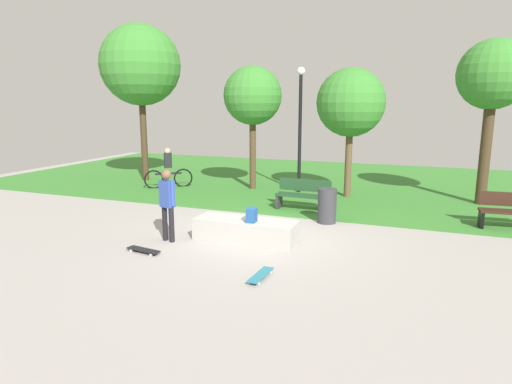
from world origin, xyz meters
The scene contains 15 objects.
ground_plane centered at (0.00, 0.00, 0.00)m, with size 28.00×28.00×0.00m, color #9E9993.
grass_lawn centered at (0.00, 7.98, 0.00)m, with size 26.60×12.05×0.01m, color #387A2D.
concrete_ledge centered at (-0.10, -0.43, 0.25)m, with size 2.39×0.81×0.50m, color #A8A59E.
backpack_on_ledge centered at (0.10, -0.55, 0.66)m, with size 0.28×0.20×0.32m, color #1E4C8C.
skater_performing_trick centered at (-1.75, -1.11, 0.97)m, with size 0.42×0.27×1.67m.
skateboard_by_ledge centered at (-1.81, -2.01, 0.06)m, with size 0.82×0.31×0.08m.
skateboard_spare centered at (1.01, -2.42, 0.06)m, with size 0.24×0.81×0.08m.
park_bench_far_right centered at (0.37, 2.93, 0.48)m, with size 1.62×0.53×0.91m.
tree_young_birch centered at (-2.26, 5.51, 3.37)m, with size 2.10×2.10×4.45m.
tree_broad_elm centered at (1.27, 5.33, 3.13)m, with size 2.25×2.25×4.28m.
tree_tall_oak centered at (5.40, 5.74, 3.90)m, with size 2.10×2.10×5.03m.
tree_leaning_ash centered at (-7.08, 5.64, 4.59)m, with size 3.16×3.16×6.19m.
lamp_post centered at (-0.48, 5.49, 2.63)m, with size 0.28×0.28×4.34m.
trash_bin centered at (1.33, 1.78, 0.46)m, with size 0.50×0.50×0.92m, color #333338.
cyclist_on_bicycle centered at (-5.31, 4.58, 0.63)m, with size 1.44×1.21×1.52m.
Camera 1 is at (3.64, -9.49, 3.15)m, focal length 30.83 mm.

